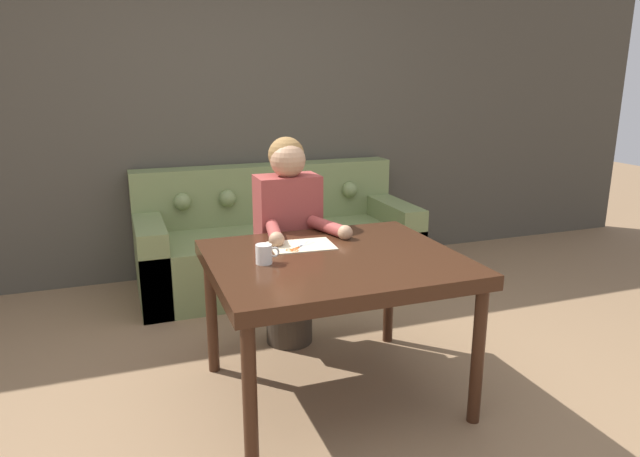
# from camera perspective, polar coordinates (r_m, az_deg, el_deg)

# --- Properties ---
(ground_plane) EXTENTS (16.00, 16.00, 0.00)m
(ground_plane) POSITION_cam_1_polar(r_m,az_deg,el_deg) (2.99, 1.13, -16.81)
(ground_plane) COLOR #846647
(wall_back) EXTENTS (8.00, 0.06, 2.60)m
(wall_back) POSITION_cam_1_polar(r_m,az_deg,el_deg) (4.66, -8.73, 11.46)
(wall_back) COLOR #474238
(wall_back) RESTS_ON ground_plane
(dining_table) EXTENTS (1.19, 1.02, 0.74)m
(dining_table) POSITION_cam_1_polar(r_m,az_deg,el_deg) (2.76, 1.43, -4.21)
(dining_table) COLOR #381E11
(dining_table) RESTS_ON ground_plane
(couch) EXTENTS (2.09, 0.89, 0.89)m
(couch) POSITION_cam_1_polar(r_m,az_deg,el_deg) (4.46, -4.39, -1.51)
(couch) COLOR olive
(couch) RESTS_ON ground_plane
(person) EXTENTS (0.46, 0.58, 1.25)m
(person) POSITION_cam_1_polar(r_m,az_deg,el_deg) (3.34, -3.16, -1.50)
(person) COLOR #33281E
(person) RESTS_ON ground_plane
(pattern_paper_main) EXTENTS (0.34, 0.25, 0.00)m
(pattern_paper_main) POSITION_cam_1_polar(r_m,az_deg,el_deg) (2.90, -1.83, -1.71)
(pattern_paper_main) COLOR beige
(pattern_paper_main) RESTS_ON dining_table
(scissors) EXTENTS (0.19, 0.18, 0.01)m
(scissors) POSITION_cam_1_polar(r_m,az_deg,el_deg) (2.85, -2.34, -2.00)
(scissors) COLOR silver
(scissors) RESTS_ON dining_table
(mug) EXTENTS (0.11, 0.08, 0.09)m
(mug) POSITION_cam_1_polar(r_m,az_deg,el_deg) (2.63, -5.59, -2.55)
(mug) COLOR silver
(mug) RESTS_ON dining_table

